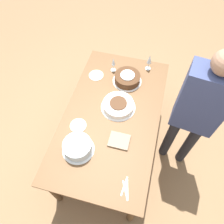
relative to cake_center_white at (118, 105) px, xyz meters
name	(u,v)px	position (x,y,z in m)	size (l,w,h in m)	color
ground_plane	(112,145)	(-0.11, 0.04, -0.80)	(12.00, 12.00, 0.00)	#8E6B47
dining_table	(112,119)	(-0.11, 0.04, -0.13)	(1.77, 0.99, 0.76)	brown
cake_center_white	(118,105)	(0.00, 0.00, 0.00)	(0.37, 0.37, 0.08)	white
cake_front_chocolate	(127,78)	(0.38, -0.01, 0.01)	(0.33, 0.33, 0.11)	white
cake_back_decorated	(78,147)	(-0.57, 0.25, 0.02)	(0.30, 0.30, 0.12)	white
wine_glass_near	(113,63)	(0.51, 0.19, 0.09)	(0.06, 0.06, 0.19)	silver
wine_glass_far	(149,60)	(0.64, -0.21, 0.11)	(0.07, 0.07, 0.21)	silver
dessert_plate_left	(78,125)	(-0.32, 0.34, -0.03)	(0.17, 0.17, 0.01)	beige
dessert_plate_right	(96,75)	(0.37, 0.36, -0.03)	(0.17, 0.17, 0.01)	beige
fork_pile	(126,188)	(-0.81, -0.26, -0.03)	(0.20, 0.09, 0.01)	silver
napkin_stack	(119,141)	(-0.39, -0.11, -0.03)	(0.16, 0.20, 0.02)	gray
person_cutting	(197,110)	(-0.04, -0.74, 0.25)	(0.27, 0.43, 1.73)	#232328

